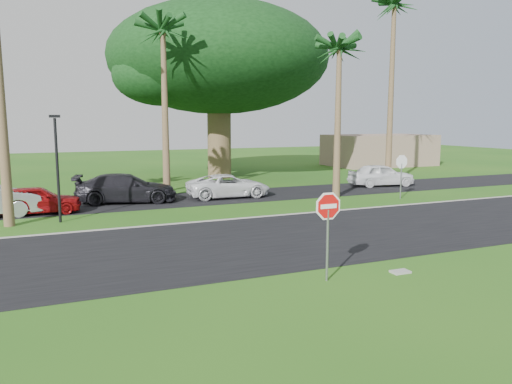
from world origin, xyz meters
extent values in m
plane|color=#1F5314|center=(0.00, 0.00, 0.00)|extent=(120.00, 120.00, 0.00)
cube|color=black|center=(0.00, 2.00, 0.01)|extent=(120.00, 8.00, 0.02)
cube|color=black|center=(0.00, 12.50, 0.01)|extent=(120.00, 5.00, 0.02)
cube|color=gray|center=(0.00, 6.05, 0.03)|extent=(120.00, 0.12, 0.06)
cylinder|color=gray|center=(0.50, -3.00, 1.00)|extent=(0.07, 0.07, 2.00)
cylinder|color=white|center=(0.50, -3.00, 2.10)|extent=(1.05, 0.02, 1.05)
cylinder|color=red|center=(0.50, -3.00, 2.10)|extent=(0.90, 0.02, 0.90)
cube|color=white|center=(0.50, -3.00, 2.10)|extent=(0.50, 0.02, 0.12)
cylinder|color=gray|center=(12.00, 8.00, 1.00)|extent=(0.07, 0.07, 2.00)
cylinder|color=white|center=(12.00, 8.00, 2.10)|extent=(1.05, 0.02, 1.05)
cylinder|color=red|center=(12.00, 8.00, 2.10)|extent=(0.90, 0.02, 0.90)
cube|color=white|center=(12.00, 8.00, 2.10)|extent=(0.50, 0.02, 0.12)
cone|color=brown|center=(-8.00, 8.50, 5.75)|extent=(0.44, 0.44, 11.50)
cone|color=brown|center=(0.00, 14.00, 4.75)|extent=(0.44, 0.44, 9.50)
cone|color=brown|center=(9.00, 10.00, 4.25)|extent=(0.44, 0.44, 8.50)
cone|color=brown|center=(15.00, 13.00, 6.00)|extent=(0.44, 0.44, 12.00)
cylinder|color=brown|center=(6.00, 22.00, 3.00)|extent=(1.80, 1.80, 6.00)
ellipsoid|color=black|center=(6.00, 22.00, 9.00)|extent=(16.50, 16.50, 8.25)
cylinder|color=black|center=(-6.00, 8.50, 2.25)|extent=(0.12, 0.12, 4.50)
cube|color=black|center=(-6.00, 8.50, 4.58)|extent=(0.45, 0.25, 0.12)
cube|color=gray|center=(24.00, 26.00, 1.50)|extent=(10.00, 6.00, 3.00)
imported|color=maroon|center=(-6.93, 10.93, 0.68)|extent=(4.00, 1.68, 1.35)
imported|color=black|center=(-2.52, 12.70, 0.77)|extent=(5.65, 3.19, 1.55)
imported|color=white|center=(3.17, 12.23, 0.66)|extent=(4.85, 2.38, 1.33)
imported|color=white|center=(14.35, 12.89, 0.75)|extent=(4.64, 2.49, 1.50)
cube|color=gray|center=(2.86, -3.22, 0.03)|extent=(0.56, 0.36, 0.06)
camera|label=1|loc=(-6.55, -14.48, 4.41)|focal=35.00mm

